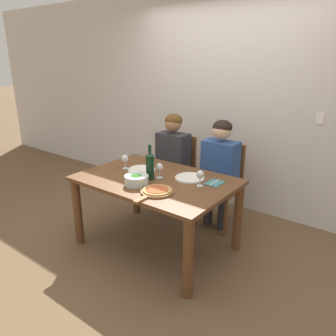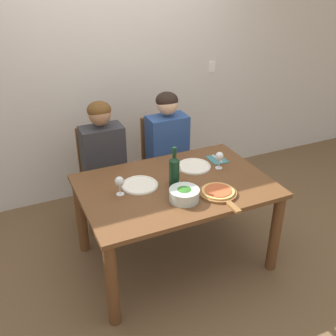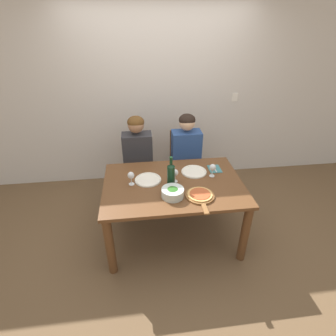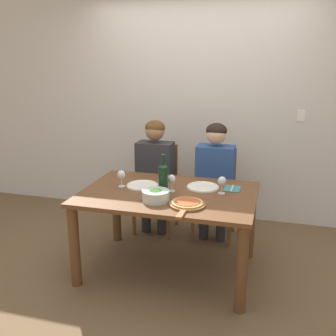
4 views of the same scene
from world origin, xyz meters
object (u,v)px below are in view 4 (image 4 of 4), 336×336
chair_right (216,189)px  broccoli_bowl (156,196)px  chair_left (158,184)px  pizza_on_board (187,204)px  dinner_plate_left (142,185)px  fork_on_napkin (232,189)px  wine_bottle (163,178)px  dinner_plate_right (203,187)px  person_woman (155,166)px  wine_glass_left (121,175)px  person_man (215,171)px  wine_glass_centre (172,180)px  wine_glass_right (222,182)px

chair_right → broccoli_bowl: (-0.32, -1.10, 0.28)m
chair_left → pizza_on_board: chair_left is taller
chair_left → pizza_on_board: (0.59, -1.14, 0.25)m
dinner_plate_left → fork_on_napkin: size_ratio=1.60×
chair_left → wine_bottle: (0.33, -0.91, 0.38)m
chair_right → dinner_plate_right: size_ratio=3.26×
broccoli_bowl → dinner_plate_right: 0.52m
person_woman → wine_glass_left: 0.74m
person_man → pizza_on_board: person_man is taller
chair_left → wine_glass_centre: chair_left is taller
wine_bottle → pizza_on_board: 0.37m
chair_left → fork_on_napkin: chair_left is taller
broccoli_bowl → dinner_plate_left: (-0.22, 0.32, -0.04)m
dinner_plate_left → dinner_plate_right: bearing=11.1°
dinner_plate_right → wine_glass_right: bearing=-30.1°
chair_right → wine_bottle: (-0.31, -0.91, 0.38)m
wine_bottle → dinner_plate_right: size_ratio=1.19×
person_man → broccoli_bowl: person_man is taller
chair_right → dinner_plate_left: bearing=-125.0°
wine_glass_left → dinner_plate_left: bearing=17.5°
dinner_plate_right → wine_glass_right: 0.23m
person_man → wine_glass_centre: bearing=-109.7°
chair_left → wine_bottle: bearing=-70.2°
chair_left → person_man: bearing=-9.9°
wine_glass_centre → wine_bottle: bearing=-126.2°
broccoli_bowl → pizza_on_board: size_ratio=0.52×
dinner_plate_left → person_woman: bearing=98.2°
chair_right → pizza_on_board: size_ratio=2.20×
dinner_plate_right → wine_glass_centre: wine_glass_centre is taller
dinner_plate_left → wine_glass_left: size_ratio=1.90×
wine_bottle → fork_on_napkin: size_ratio=1.90×
person_man → dinner_plate_left: 0.86m
dinner_plate_right → wine_glass_left: (-0.71, -0.16, 0.10)m
pizza_on_board → fork_on_napkin: 0.58m
chair_right → wine_glass_centre: (-0.26, -0.84, 0.34)m
pizza_on_board → wine_glass_right: (0.22, 0.36, 0.09)m
broccoli_bowl → wine_glass_left: bearing=146.6°
chair_left → dinner_plate_right: 0.95m
dinner_plate_right → pizza_on_board: size_ratio=0.67×
chair_left → wine_glass_right: bearing=-44.1°
dinner_plate_right → broccoli_bowl: bearing=-125.7°
person_woman → wine_glass_right: size_ratio=8.14×
person_man → wine_glass_right: person_man is taller
wine_glass_left → wine_glass_right: size_ratio=1.00×
chair_right → pizza_on_board: (-0.05, -1.14, 0.25)m
broccoli_bowl → person_woman: bearing=108.0°
person_man → pizza_on_board: (-0.05, -1.03, 0.02)m
chair_right → wine_glass_right: bearing=-78.1°
wine_bottle → wine_glass_centre: wine_bottle is taller
person_woman → fork_on_napkin: 1.02m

